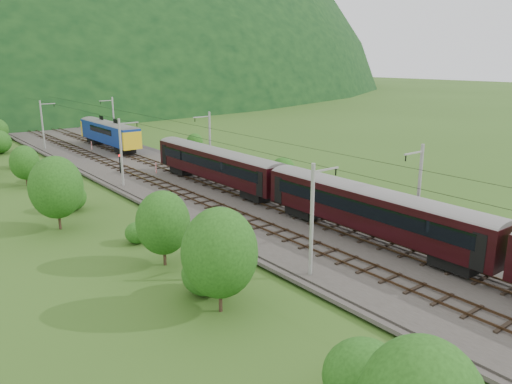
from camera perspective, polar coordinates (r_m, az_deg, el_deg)
ground at (r=40.31m, az=12.59°, el=-7.27°), size 600.00×600.00×0.00m
railbed at (r=46.75m, az=3.15°, el=-3.56°), size 14.00×220.00×0.30m
track_left at (r=45.22m, az=0.85°, el=-3.90°), size 2.40×220.00×0.27m
track_right at (r=48.22m, az=5.30°, el=-2.74°), size 2.40×220.00×0.27m
catenary_left at (r=60.84m, az=-15.11°, el=4.55°), size 2.54×192.28×8.00m
catenary_right at (r=66.47m, az=-5.35°, el=5.87°), size 2.54×192.28×8.00m
overhead_wires at (r=45.01m, az=3.27°, el=4.85°), size 4.83×198.00×0.03m
train at (r=42.06m, az=12.94°, el=-1.17°), size 3.04×121.62×5.29m
hazard_post_near at (r=87.46m, az=-18.28°, el=5.06°), size 0.15×0.15×1.37m
hazard_post_far at (r=67.25m, az=-11.35°, el=2.73°), size 0.16×0.16×1.45m
signal at (r=68.26m, az=-15.29°, el=3.30°), size 0.28×0.28×2.49m
vegetation_left at (r=42.29m, az=-15.30°, el=-2.40°), size 13.33×143.41×6.76m
vegetation_right at (r=56.86m, az=9.78°, el=0.83°), size 6.23×89.59×2.81m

